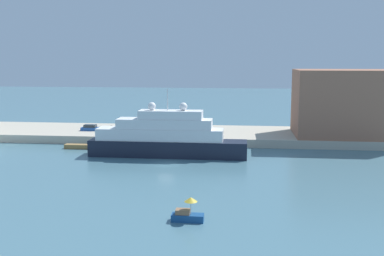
{
  "coord_description": "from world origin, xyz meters",
  "views": [
    {
      "loc": [
        12.55,
        -72.41,
        17.44
      ],
      "look_at": [
        3.7,
        6.0,
        5.34
      ],
      "focal_mm": 42.38,
      "sensor_mm": 36.0,
      "label": 1
    }
  ],
  "objects_px": {
    "harbor_building": "(345,103)",
    "mooring_bollard": "(184,135)",
    "person_figure": "(111,130)",
    "large_yacht": "(166,138)",
    "small_motorboat": "(187,213)",
    "parked_car": "(91,128)",
    "work_barge": "(80,146)"
  },
  "relations": [
    {
      "from": "harbor_building",
      "to": "mooring_bollard",
      "type": "relative_size",
      "value": 25.61
    },
    {
      "from": "work_barge",
      "to": "harbor_building",
      "type": "bearing_deg",
      "value": 12.7
    },
    {
      "from": "large_yacht",
      "to": "small_motorboat",
      "type": "distance_m",
      "value": 33.49
    },
    {
      "from": "small_motorboat",
      "to": "parked_car",
      "type": "xyz_separation_m",
      "value": [
        -27.68,
        49.48,
        1.36
      ]
    },
    {
      "from": "large_yacht",
      "to": "small_motorboat",
      "type": "xyz_separation_m",
      "value": [
        7.96,
        -32.43,
        -2.47
      ]
    },
    {
      "from": "large_yacht",
      "to": "person_figure",
      "type": "height_order",
      "value": "large_yacht"
    },
    {
      "from": "small_motorboat",
      "to": "large_yacht",
      "type": "bearing_deg",
      "value": 103.79
    },
    {
      "from": "large_yacht",
      "to": "harbor_building",
      "type": "xyz_separation_m",
      "value": [
        34.61,
        16.82,
        5.1
      ]
    },
    {
      "from": "large_yacht",
      "to": "mooring_bollard",
      "type": "bearing_deg",
      "value": 80.32
    },
    {
      "from": "parked_car",
      "to": "large_yacht",
      "type": "bearing_deg",
      "value": -40.84
    },
    {
      "from": "harbor_building",
      "to": "parked_car",
      "type": "height_order",
      "value": "harbor_building"
    },
    {
      "from": "harbor_building",
      "to": "parked_car",
      "type": "xyz_separation_m",
      "value": [
        -54.33,
        0.23,
        -6.21
      ]
    },
    {
      "from": "harbor_building",
      "to": "person_figure",
      "type": "bearing_deg",
      "value": -176.13
    },
    {
      "from": "work_barge",
      "to": "small_motorboat",
      "type": "bearing_deg",
      "value": -55.44
    },
    {
      "from": "person_figure",
      "to": "small_motorboat",
      "type": "bearing_deg",
      "value": -64.46
    },
    {
      "from": "harbor_building",
      "to": "parked_car",
      "type": "bearing_deg",
      "value": 179.76
    },
    {
      "from": "large_yacht",
      "to": "person_figure",
      "type": "bearing_deg",
      "value": 136.0
    },
    {
      "from": "mooring_bollard",
      "to": "parked_car",
      "type": "bearing_deg",
      "value": 164.36
    },
    {
      "from": "large_yacht",
      "to": "small_motorboat",
      "type": "bearing_deg",
      "value": -76.21
    },
    {
      "from": "large_yacht",
      "to": "parked_car",
      "type": "height_order",
      "value": "large_yacht"
    },
    {
      "from": "person_figure",
      "to": "mooring_bollard",
      "type": "height_order",
      "value": "person_figure"
    },
    {
      "from": "parked_car",
      "to": "person_figure",
      "type": "xyz_separation_m",
      "value": [
        5.72,
        -3.52,
        0.29
      ]
    },
    {
      "from": "small_motorboat",
      "to": "person_figure",
      "type": "bearing_deg",
      "value": 115.54
    },
    {
      "from": "large_yacht",
      "to": "mooring_bollard",
      "type": "xyz_separation_m",
      "value": [
        1.88,
        11.0,
        -1.28
      ]
    },
    {
      "from": "small_motorboat",
      "to": "harbor_building",
      "type": "bearing_deg",
      "value": 61.58
    },
    {
      "from": "parked_car",
      "to": "work_barge",
      "type": "bearing_deg",
      "value": -81.03
    },
    {
      "from": "work_barge",
      "to": "person_figure",
      "type": "height_order",
      "value": "person_figure"
    },
    {
      "from": "work_barge",
      "to": "harbor_building",
      "type": "relative_size",
      "value": 0.3
    },
    {
      "from": "harbor_building",
      "to": "mooring_bollard",
      "type": "height_order",
      "value": "harbor_building"
    },
    {
      "from": "person_figure",
      "to": "mooring_bollard",
      "type": "relative_size",
      "value": 2.31
    },
    {
      "from": "person_figure",
      "to": "parked_car",
      "type": "bearing_deg",
      "value": 148.4
    },
    {
      "from": "parked_car",
      "to": "small_motorboat",
      "type": "bearing_deg",
      "value": -60.77
    }
  ]
}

